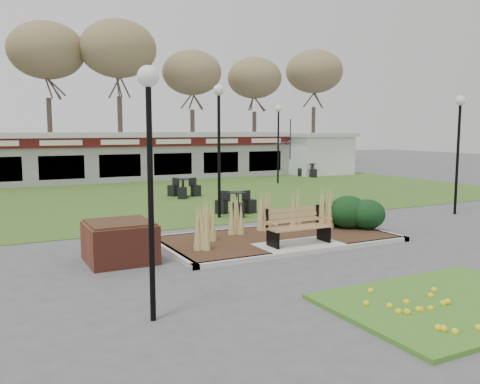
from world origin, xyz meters
name	(u,v)px	position (x,y,z in m)	size (l,w,h in m)	color
ground	(302,250)	(0.00, 0.00, 0.00)	(100.00, 100.00, 0.00)	#515154
lawn	(156,196)	(0.00, 12.00, 0.01)	(34.00, 16.00, 0.02)	#3D6820
flower_bed	(451,301)	(0.00, -4.60, 0.07)	(4.20, 3.00, 0.16)	#24651D
planting_bed	(313,223)	(1.27, 1.35, 0.37)	(6.75, 3.40, 1.27)	black
park_bench	(297,226)	(0.00, 0.25, 0.59)	(1.70, 0.66, 0.93)	#A16E48
brick_planter	(120,241)	(-4.40, 1.00, 0.48)	(1.50, 1.50, 0.95)	brown
food_pavilion	(114,156)	(0.00, 19.96, 1.48)	(24.60, 3.40, 2.90)	gray
service_hut	(318,153)	(13.50, 18.00, 1.45)	(4.40, 3.40, 2.83)	white
tree_backdrop	(85,56)	(0.00, 28.00, 8.36)	(47.24, 5.24, 10.36)	#47382B
lamp_post_near_left	(149,137)	(-4.84, -2.90, 2.93)	(0.33, 0.33, 4.02)	black
lamp_post_near_right	(459,128)	(8.09, 2.11, 3.10)	(0.35, 0.35, 4.25)	black
lamp_post_mid_right	(219,121)	(0.12, 5.27, 3.33)	(0.38, 0.38, 4.56)	black
lamp_post_far_right	(278,127)	(7.89, 14.07, 3.22)	(0.37, 0.37, 4.41)	black
bistro_set_b	(184,191)	(0.98, 10.94, 0.30)	(1.39, 1.56, 0.83)	black
bistro_set_c	(236,207)	(0.93, 5.55, 0.29)	(1.43, 1.51, 0.81)	black
bistro_set_d	(311,172)	(12.00, 16.72, 0.30)	(1.52, 1.58, 0.85)	black
patio_umbrella	(290,156)	(8.00, 13.00, 1.60)	(2.56, 2.58, 2.52)	black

